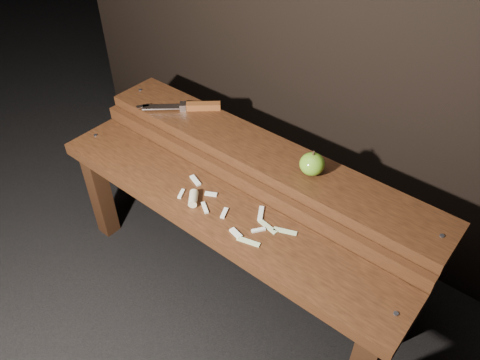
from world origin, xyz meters
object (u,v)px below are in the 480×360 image
Objects in this scene: bench_front_tier at (214,225)px; apple at (312,164)px; knife at (192,106)px; bench_rear_tier at (261,172)px.

apple is (0.17, 0.23, 0.18)m from bench_front_tier.
apple is 0.34× the size of knife.
bench_rear_tier is at bearing -178.58° from apple.
bench_front_tier is 0.23m from bench_rear_tier.
bench_front_tier is 0.34m from apple.
knife is at bearing 141.32° from bench_front_tier.
apple reaches higher than bench_front_tier.
bench_rear_tier is 15.46× the size of apple.
bench_front_tier is at bearing -90.00° from bench_rear_tier.
bench_front_tier is at bearing -38.68° from knife.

